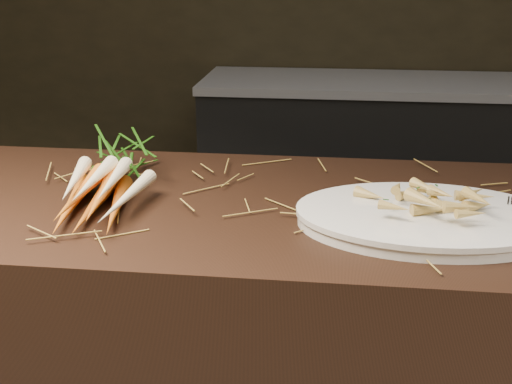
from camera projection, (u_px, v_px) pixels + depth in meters
main_counter at (310, 382)px, 1.52m from camera, size 2.40×0.70×0.90m
back_counter at (384, 162)px, 3.25m from camera, size 1.82×0.62×0.84m
straw_bedding at (317, 201)px, 1.36m from camera, size 1.40×0.60×0.02m
root_veg_bunch at (110, 171)px, 1.43m from camera, size 0.23×0.54×0.10m
serving_platter at (426, 220)px, 1.25m from camera, size 0.51×0.34×0.03m
roasted_veg_heap at (428, 200)px, 1.23m from camera, size 0.25×0.18×0.06m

